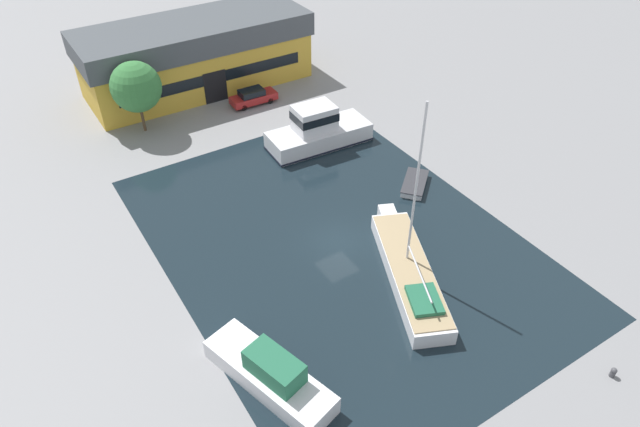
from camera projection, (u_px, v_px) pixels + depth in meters
name	position (u px, v px, depth m)	size (l,w,h in m)	color
ground_plane	(338.00, 242.00, 41.25)	(440.00, 440.00, 0.00)	gray
water_canal	(338.00, 242.00, 41.24)	(23.44, 32.16, 0.01)	black
warehouse_building	(196.00, 54.00, 58.75)	(23.37, 8.79, 6.93)	gold
quay_tree_near_building	(136.00, 87.00, 50.83)	(4.56, 4.56, 6.75)	brown
parked_car	(253.00, 97.00, 57.25)	(4.73, 1.86, 1.60)	maroon
sailboat_moored	(409.00, 271.00, 37.95)	(7.05, 12.32, 12.81)	white
motor_cruiser	(318.00, 131.00, 50.77)	(9.56, 4.12, 3.92)	silver
small_dinghy	(415.00, 184.00, 46.41)	(3.99, 3.79, 0.55)	silver
cabin_boat	(270.00, 374.00, 31.28)	(4.67, 8.63, 2.60)	white
mooring_bollard	(613.00, 372.00, 32.07)	(0.34, 0.34, 0.66)	#47474C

